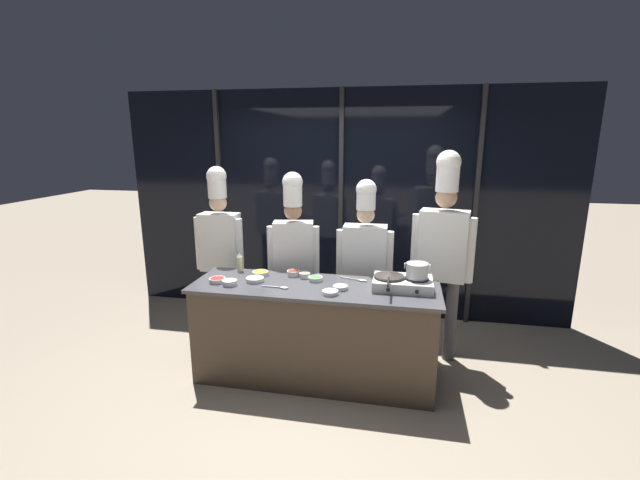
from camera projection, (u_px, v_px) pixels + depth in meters
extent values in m
plane|color=gray|center=(315.00, 377.00, 3.95)|extent=(24.00, 24.00, 0.00)
cube|color=black|center=(341.00, 206.00, 5.14)|extent=(5.39, 0.04, 2.70)
cube|color=#232326|center=(221.00, 202.00, 5.38)|extent=(0.05, 0.05, 2.70)
cube|color=#232326|center=(341.00, 206.00, 5.09)|extent=(0.05, 0.05, 2.70)
cube|color=#232326|center=(475.00, 210.00, 4.81)|extent=(0.05, 0.05, 2.70)
cube|color=#4C3D2D|center=(315.00, 334.00, 3.85)|extent=(2.10, 0.65, 0.86)
cube|color=#47474C|center=(314.00, 287.00, 3.74)|extent=(2.17, 0.68, 0.03)
cube|color=silver|center=(403.00, 283.00, 3.66)|extent=(0.50, 0.35, 0.09)
cylinder|color=black|center=(389.00, 277.00, 3.67)|extent=(0.20, 0.20, 0.01)
cylinder|color=black|center=(388.00, 290.00, 3.51)|extent=(0.03, 0.01, 0.03)
cylinder|color=black|center=(417.00, 279.00, 3.62)|extent=(0.20, 0.20, 0.01)
cylinder|color=black|center=(417.00, 292.00, 3.46)|extent=(0.03, 0.01, 0.03)
cylinder|color=#38332D|center=(389.00, 276.00, 3.67)|extent=(0.25, 0.25, 0.01)
cone|color=#38332D|center=(389.00, 274.00, 3.66)|extent=(0.27, 0.27, 0.04)
cylinder|color=black|center=(388.00, 282.00, 3.44)|extent=(0.02, 0.20, 0.02)
cylinder|color=#B7BABF|center=(417.00, 271.00, 3.61)|extent=(0.18, 0.18, 0.13)
torus|color=#B7BABF|center=(418.00, 264.00, 3.59)|extent=(0.19, 0.19, 0.01)
torus|color=#B7BABF|center=(405.00, 266.00, 3.62)|extent=(0.01, 0.05, 0.05)
torus|color=#B7BABF|center=(430.00, 267.00, 3.58)|extent=(0.01, 0.05, 0.05)
cylinder|color=beige|center=(240.00, 264.00, 4.11)|extent=(0.06, 0.06, 0.15)
cone|color=white|center=(239.00, 255.00, 4.09)|extent=(0.05, 0.05, 0.04)
cylinder|color=white|center=(217.00, 280.00, 3.81)|extent=(0.14, 0.14, 0.04)
torus|color=white|center=(217.00, 278.00, 3.81)|extent=(0.15, 0.15, 0.01)
cylinder|color=red|center=(217.00, 279.00, 3.81)|extent=(0.12, 0.12, 0.02)
cylinder|color=white|center=(305.00, 275.00, 3.94)|extent=(0.10, 0.10, 0.05)
torus|color=white|center=(305.00, 273.00, 3.93)|extent=(0.10, 0.10, 0.01)
cylinder|color=beige|center=(305.00, 274.00, 3.93)|extent=(0.08, 0.08, 0.03)
cylinder|color=white|center=(330.00, 293.00, 3.53)|extent=(0.13, 0.13, 0.03)
torus|color=white|center=(330.00, 291.00, 3.52)|extent=(0.14, 0.14, 0.01)
cylinder|color=silver|center=(330.00, 292.00, 3.52)|extent=(0.11, 0.11, 0.02)
cylinder|color=white|center=(255.00, 280.00, 3.84)|extent=(0.16, 0.16, 0.03)
torus|color=white|center=(255.00, 278.00, 3.84)|extent=(0.16, 0.16, 0.01)
cylinder|color=silver|center=(255.00, 279.00, 3.84)|extent=(0.13, 0.13, 0.02)
cylinder|color=white|center=(316.00, 279.00, 3.85)|extent=(0.13, 0.13, 0.04)
torus|color=white|center=(316.00, 277.00, 3.85)|extent=(0.13, 0.13, 0.01)
cylinder|color=#4C9E47|center=(316.00, 278.00, 3.85)|extent=(0.11, 0.11, 0.02)
cylinder|color=white|center=(230.00, 283.00, 3.74)|extent=(0.13, 0.13, 0.04)
torus|color=white|center=(230.00, 280.00, 3.73)|extent=(0.13, 0.13, 0.01)
cylinder|color=beige|center=(230.00, 282.00, 3.74)|extent=(0.10, 0.10, 0.02)
cylinder|color=white|center=(293.00, 273.00, 3.99)|extent=(0.12, 0.12, 0.05)
torus|color=white|center=(293.00, 271.00, 3.99)|extent=(0.12, 0.12, 0.01)
cylinder|color=#B22D1E|center=(293.00, 272.00, 3.99)|extent=(0.10, 0.10, 0.03)
cylinder|color=white|center=(340.00, 288.00, 3.64)|extent=(0.13, 0.13, 0.03)
torus|color=white|center=(340.00, 286.00, 3.64)|extent=(0.13, 0.13, 0.01)
cylinder|color=#EAA893|center=(340.00, 287.00, 3.64)|extent=(0.10, 0.10, 0.02)
cylinder|color=white|center=(260.00, 273.00, 4.01)|extent=(0.15, 0.15, 0.04)
torus|color=white|center=(260.00, 272.00, 4.00)|extent=(0.15, 0.15, 0.01)
cylinder|color=orange|center=(260.00, 272.00, 4.00)|extent=(0.12, 0.12, 0.02)
cube|color=#B2B5BA|center=(271.00, 287.00, 3.69)|extent=(0.16, 0.02, 0.01)
ellipsoid|color=#B2B5BA|center=(284.00, 288.00, 3.66)|extent=(0.08, 0.05, 0.02)
cube|color=#B2B5BA|center=(349.00, 279.00, 3.90)|extent=(0.17, 0.06, 0.01)
ellipsoid|color=#B2B5BA|center=(362.00, 280.00, 3.85)|extent=(0.09, 0.07, 0.02)
cylinder|color=#2D3856|center=(233.00, 303.00, 4.68)|extent=(0.11, 0.11, 0.76)
cylinder|color=#2D3856|center=(214.00, 302.00, 4.72)|extent=(0.11, 0.11, 0.76)
cube|color=white|center=(220.00, 242.00, 4.53)|extent=(0.41, 0.21, 0.62)
cylinder|color=white|center=(239.00, 245.00, 4.46)|extent=(0.08, 0.08, 0.57)
cylinder|color=white|center=(199.00, 243.00, 4.55)|extent=(0.08, 0.08, 0.57)
sphere|color=beige|center=(218.00, 203.00, 4.43)|extent=(0.18, 0.18, 0.18)
cylinder|color=white|center=(217.00, 187.00, 4.40)|extent=(0.19, 0.19, 0.22)
sphere|color=white|center=(216.00, 176.00, 4.37)|extent=(0.21, 0.21, 0.21)
cylinder|color=#4C4C51|center=(305.00, 313.00, 4.46)|extent=(0.10, 0.10, 0.74)
cylinder|color=#4C4C51|center=(284.00, 312.00, 4.46)|extent=(0.10, 0.10, 0.74)
cube|color=white|center=(294.00, 251.00, 4.30)|extent=(0.43, 0.27, 0.60)
cylinder|color=white|center=(315.00, 253.00, 4.28)|extent=(0.08, 0.08, 0.55)
cylinder|color=white|center=(271.00, 253.00, 4.28)|extent=(0.08, 0.08, 0.55)
sphere|color=#A87A5B|center=(293.00, 211.00, 4.21)|extent=(0.18, 0.18, 0.18)
cylinder|color=white|center=(293.00, 194.00, 4.17)|extent=(0.18, 0.18, 0.23)
sphere|color=white|center=(292.00, 182.00, 4.14)|extent=(0.20, 0.20, 0.20)
cylinder|color=#232326|center=(374.00, 318.00, 4.34)|extent=(0.11, 0.11, 0.73)
cylinder|color=#232326|center=(352.00, 316.00, 4.38)|extent=(0.11, 0.11, 0.73)
cube|color=white|center=(365.00, 255.00, 4.21)|extent=(0.43, 0.23, 0.59)
cylinder|color=white|center=(389.00, 259.00, 4.14)|extent=(0.08, 0.08, 0.54)
cylinder|color=white|center=(340.00, 257.00, 4.22)|extent=(0.08, 0.08, 0.54)
sphere|color=beige|center=(366.00, 215.00, 4.11)|extent=(0.17, 0.17, 0.17)
cylinder|color=white|center=(366.00, 200.00, 4.08)|extent=(0.18, 0.18, 0.19)
sphere|color=white|center=(366.00, 189.00, 4.05)|extent=(0.20, 0.20, 0.20)
cylinder|color=#4C4C51|center=(451.00, 320.00, 4.18)|extent=(0.12, 0.12, 0.82)
cylinder|color=#4C4C51|center=(425.00, 316.00, 4.26)|extent=(0.12, 0.12, 0.82)
cube|color=white|center=(443.00, 245.00, 4.04)|extent=(0.48, 0.31, 0.67)
cylinder|color=white|center=(470.00, 251.00, 3.93)|extent=(0.09, 0.09, 0.61)
cylinder|color=white|center=(416.00, 246.00, 4.11)|extent=(0.09, 0.09, 0.61)
sphere|color=tan|center=(446.00, 197.00, 3.94)|extent=(0.20, 0.20, 0.20)
cylinder|color=white|center=(448.00, 177.00, 3.89)|extent=(0.21, 0.21, 0.26)
sphere|color=white|center=(449.00, 162.00, 3.86)|extent=(0.22, 0.22, 0.22)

